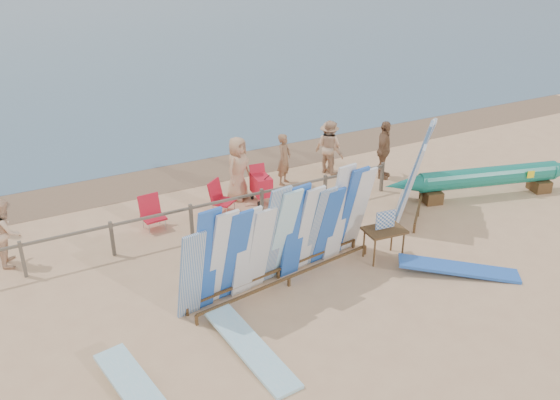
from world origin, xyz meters
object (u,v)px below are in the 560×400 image
side_surfboard_rack (414,172)px  beachgoer_8 (329,147)px  outrigger_canoe (489,178)px  main_surfboard_rack (284,238)px  beach_chair_right (222,204)px  beach_chair_left (153,219)px  beachgoer_6 (238,168)px  flat_board_b (250,352)px  beachgoer_7 (284,159)px  beachgoer_10 (384,150)px  beachgoer_9 (329,147)px  vendor_table (383,243)px  stroller (261,188)px  beachgoer_2 (6,232)px  flat_board_d (458,274)px

side_surfboard_rack → beachgoer_8: size_ratio=1.63×
outrigger_canoe → main_surfboard_rack: bearing=-155.5°
main_surfboard_rack → beach_chair_right: main_surfboard_rack is taller
beach_chair_left → beachgoer_6: (2.75, 0.66, 0.67)m
outrigger_canoe → flat_board_b: (-9.17, -3.00, -0.58)m
beachgoer_7 → beachgoer_10: 3.13m
beach_chair_left → beachgoer_10: 7.42m
side_surfboard_rack → outrigger_canoe: 2.88m
side_surfboard_rack → beachgoer_9: 3.85m
vendor_table → beach_chair_left: vendor_table is taller
vendor_table → stroller: size_ratio=1.17×
beach_chair_left → beachgoer_7: (4.45, 0.99, 0.54)m
beachgoer_2 → vendor_table: bearing=-109.3°
side_surfboard_rack → vendor_table: bearing=172.0°
flat_board_d → beach_chair_left: beach_chair_left is taller
side_surfboard_rack → vendor_table: 2.71m
beach_chair_left → beachgoer_6: size_ratio=0.48×
outrigger_canoe → beachgoer_7: bearing=157.7°
stroller → beachgoer_8: beachgoer_8 is taller
main_surfboard_rack → vendor_table: (2.58, -0.21, -0.70)m
stroller → beachgoer_2: beachgoer_2 is taller
outrigger_canoe → beachgoer_6: size_ratio=3.39×
beach_chair_left → beachgoer_2: 3.51m
flat_board_d → beachgoer_7: size_ratio=1.69×
beachgoer_2 → beachgoer_8: bearing=-74.8°
beach_chair_right → stroller: size_ratio=0.86×
stroller → beachgoer_9: (3.00, 1.12, 0.39)m
beach_chair_left → beachgoer_6: 2.91m
main_surfboard_rack → beachgoer_2: bearing=135.0°
vendor_table → stroller: vendor_table is taller
beach_chair_left → stroller: bearing=-2.7°
side_surfboard_rack → stroller: side_surfboard_rack is taller
beach_chair_left → beachgoer_2: bearing=176.2°
side_surfboard_rack → beachgoer_7: 4.11m
side_surfboard_rack → beach_chair_right: side_surfboard_rack is taller
outrigger_canoe → beachgoer_8: bearing=143.9°
vendor_table → beachgoer_10: beachgoer_10 is taller
stroller → beachgoer_7: (1.24, 0.88, 0.37)m
beachgoer_6 → beachgoer_8: (3.41, 0.46, -0.07)m
flat_board_b → beach_chair_left: beach_chair_left is taller
flat_board_b → beachgoer_7: 8.03m
stroller → beachgoer_7: beachgoer_7 is taller
beachgoer_10 → vendor_table: bearing=-166.6°
main_surfboard_rack → vendor_table: main_surfboard_rack is taller
beach_chair_left → beachgoer_10: beachgoer_10 is taller
main_surfboard_rack → beachgoer_8: size_ratio=2.91×
flat_board_b → beachgoer_9: beachgoer_9 is taller
main_surfboard_rack → side_surfboard_rack: size_ratio=1.78×
outrigger_canoe → beachgoer_7: (-4.76, 3.66, 0.21)m
beach_chair_left → outrigger_canoe: bearing=-20.9°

